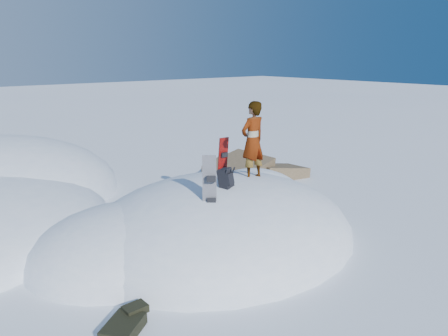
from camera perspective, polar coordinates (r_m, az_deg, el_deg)
ground at (r=10.85m, az=-0.50°, el=-9.13°), size 120.00×120.00×0.00m
snow_mound at (r=10.93m, az=-2.01°, el=-8.97°), size 8.00×6.00×3.00m
rock_outcrop at (r=15.28m, az=3.26°, el=-1.98°), size 4.68×4.41×1.68m
snowboard_red at (r=11.44m, az=-0.15°, el=0.43°), size 0.29×0.22×1.51m
snowboard_dark at (r=9.17m, az=-1.85°, el=-3.15°), size 0.41×0.41×1.57m
backpack at (r=9.81m, az=0.28°, el=-1.37°), size 0.41×0.45×0.53m
gear_pile at (r=7.68m, az=-12.75°, el=-19.30°), size 0.98×0.84×0.26m
person at (r=10.66m, az=3.76°, el=3.56°), size 0.73×0.50×1.93m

